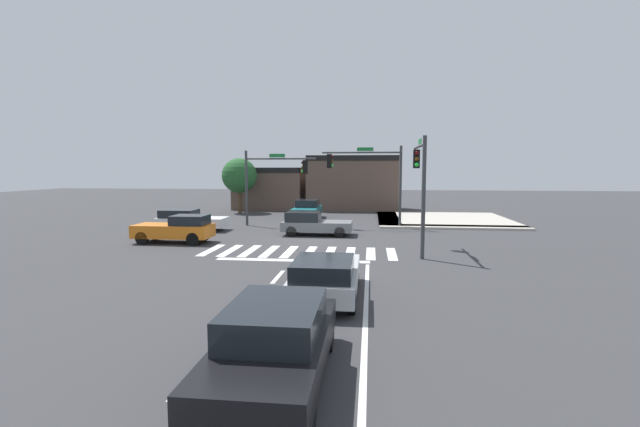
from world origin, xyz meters
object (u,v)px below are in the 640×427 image
object	(u,v)px
traffic_signal_northwest	(273,175)
car_white	(189,220)
traffic_signal_northeast	(369,171)
car_orange	(177,229)
car_gray	(313,223)
roadside_tree	(239,176)
car_teal	(307,209)
car_silver	(326,276)
car_black	(275,342)
traffic_signal_southeast	(420,173)

from	to	relation	value
traffic_signal_northwest	car_white	size ratio (longest dim) A/B	1.20
traffic_signal_northeast	car_orange	distance (m)	13.12
car_gray	roadside_tree	world-z (taller)	roadside_tree
traffic_signal_northeast	roadside_tree	xyz separation A→B (m)	(-11.75, 9.05, -0.48)
traffic_signal_northwest	roadside_tree	distance (m)	10.24
car_orange	car_teal	world-z (taller)	car_teal
roadside_tree	car_silver	bearing A→B (deg)	-67.95
car_white	car_black	bearing A→B (deg)	-63.15
car_teal	roadside_tree	xyz separation A→B (m)	(-6.83, 4.26, 2.60)
traffic_signal_northwest	car_teal	world-z (taller)	traffic_signal_northwest
traffic_signal_northwest	car_silver	world-z (taller)	traffic_signal_northwest
car_gray	car_orange	world-z (taller)	car_orange
traffic_signal_northwest	traffic_signal_northeast	bearing A→B (deg)	-1.51
car_silver	car_black	xyz separation A→B (m)	(-0.41, -5.52, 0.06)
car_silver	traffic_signal_northeast	bearing A→B (deg)	-3.98
car_silver	roadside_tree	world-z (taller)	roadside_tree
car_silver	traffic_signal_northwest	bearing A→B (deg)	17.59
traffic_signal_northeast	car_silver	bearing A→B (deg)	86.02
roadside_tree	car_black	bearing A→B (deg)	-72.19
car_white	car_orange	bearing A→B (deg)	-74.51
traffic_signal_northeast	car_white	world-z (taller)	traffic_signal_northeast
car_white	car_black	xyz separation A→B (m)	(10.00, -19.75, 0.09)
car_gray	car_silver	bearing A→B (deg)	-80.88
car_black	car_silver	bearing A→B (deg)	-4.21
car_white	car_black	world-z (taller)	car_black
car_white	car_teal	distance (m)	10.10
traffic_signal_northeast	car_black	distance (m)	22.81
roadside_tree	car_white	bearing A→B (deg)	-89.26
car_gray	roadside_tree	distance (m)	15.66
car_white	traffic_signal_southeast	bearing A→B (deg)	-23.48
car_gray	car_orange	size ratio (longest dim) A/B	1.01
car_silver	roadside_tree	distance (m)	28.25
car_gray	traffic_signal_northeast	bearing A→B (deg)	49.54
traffic_signal_northeast	car_black	size ratio (longest dim) A/B	1.16
traffic_signal_southeast	car_orange	distance (m)	13.16
traffic_signal_northeast	traffic_signal_southeast	world-z (taller)	traffic_signal_northeast
car_teal	car_white	bearing A→B (deg)	-41.40
traffic_signal_northwest	car_orange	size ratio (longest dim) A/B	1.27
traffic_signal_northwest	car_teal	size ratio (longest dim) A/B	1.14
car_silver	car_orange	size ratio (longest dim) A/B	1.16
car_black	roadside_tree	distance (m)	33.29
car_gray	car_teal	size ratio (longest dim) A/B	0.90
traffic_signal_southeast	roadside_tree	size ratio (longest dim) A/B	1.09
traffic_signal_southeast	roadside_tree	xyz separation A→B (m)	(-14.21, 17.94, -0.41)
traffic_signal_northwest	car_silver	xyz separation A→B (m)	(5.45, -17.20, -2.86)
traffic_signal_northeast	car_silver	xyz separation A→B (m)	(-1.19, -17.02, -3.13)
car_white	car_teal	world-z (taller)	car_teal
car_black	car_orange	size ratio (longest dim) A/B	1.16
car_orange	roadside_tree	size ratio (longest dim) A/B	0.83
traffic_signal_southeast	car_silver	size ratio (longest dim) A/B	1.14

